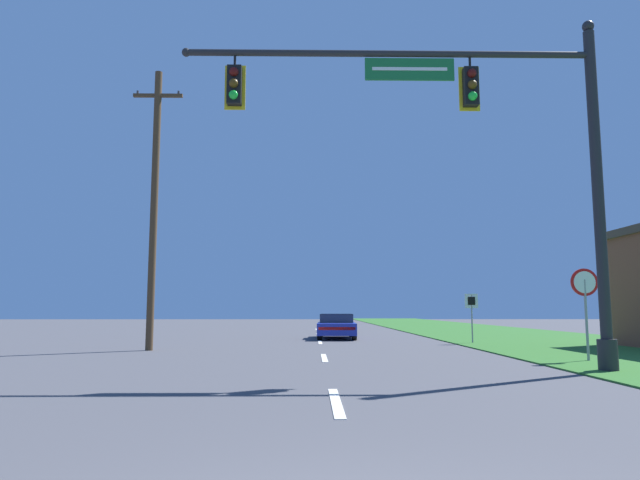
# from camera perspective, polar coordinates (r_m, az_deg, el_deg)

# --- Properties ---
(grass_verge_right) EXTENTS (10.00, 110.00, 0.04)m
(grass_verge_right) POSITION_cam_1_polar(r_m,az_deg,el_deg) (34.76, 17.60, -8.94)
(grass_verge_right) COLOR #2D6626
(grass_verge_right) RESTS_ON ground
(road_center_line) EXTENTS (0.16, 34.80, 0.01)m
(road_center_line) POSITION_cam_1_polar(r_m,az_deg,el_deg) (25.03, 0.01, -10.19)
(road_center_line) COLOR silver
(road_center_line) RESTS_ON ground
(signal_mast) EXTENTS (10.14, 0.47, 8.42)m
(signal_mast) POSITION_cam_1_polar(r_m,az_deg,el_deg) (14.34, 17.12, 8.58)
(signal_mast) COLOR #232326
(signal_mast) RESTS_ON grass_verge_right
(car_ahead) EXTENTS (1.97, 4.71, 1.19)m
(car_ahead) POSITION_cam_1_polar(r_m,az_deg,el_deg) (28.34, 1.65, -8.59)
(car_ahead) COLOR black
(car_ahead) RESTS_ON ground
(stop_sign) EXTENTS (0.76, 0.07, 2.50)m
(stop_sign) POSITION_cam_1_polar(r_m,az_deg,el_deg) (17.38, 24.97, -4.84)
(stop_sign) COLOR gray
(stop_sign) RESTS_ON grass_verge_right
(route_sign_post) EXTENTS (0.55, 0.06, 2.03)m
(route_sign_post) POSITION_cam_1_polar(r_m,az_deg,el_deg) (24.86, 14.91, -6.47)
(route_sign_post) COLOR gray
(route_sign_post) RESTS_ON grass_verge_right
(utility_pole_near) EXTENTS (1.80, 0.26, 10.12)m
(utility_pole_near) POSITION_cam_1_polar(r_m,az_deg,el_deg) (21.33, -16.25, 3.60)
(utility_pole_near) COLOR #4C3823
(utility_pole_near) RESTS_ON ground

